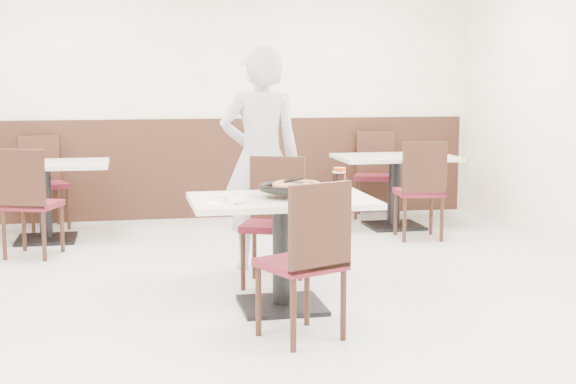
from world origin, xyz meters
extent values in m
plane|color=#B0B0AC|center=(0.00, 0.00, 0.00)|extent=(7.00, 7.00, 0.00)
cube|color=beige|center=(0.00, 3.50, 1.40)|extent=(6.00, 0.04, 2.80)
cube|color=beige|center=(0.00, -3.50, 1.40)|extent=(6.00, 0.04, 2.80)
cube|color=black|center=(0.00, 3.48, 0.55)|extent=(5.90, 0.03, 1.10)
cylinder|color=black|center=(0.22, -0.22, 0.77)|extent=(0.12, 0.12, 0.04)
cylinder|color=black|center=(0.17, -0.18, 0.79)|extent=(0.36, 0.36, 0.01)
cylinder|color=#B27C48|center=(0.22, -0.17, 0.81)|extent=(0.36, 0.36, 0.02)
cube|color=white|center=(0.22, -0.20, 0.84)|extent=(0.09, 0.11, 0.00)
cube|color=white|center=(-0.30, -0.37, 0.75)|extent=(0.16, 0.16, 0.00)
cylinder|color=white|center=(-0.23, -0.35, 0.76)|extent=(0.19, 0.19, 0.01)
cube|color=white|center=(-0.28, -0.35, 0.77)|extent=(0.06, 0.15, 0.00)
cylinder|color=black|center=(0.56, 0.02, 0.81)|extent=(0.09, 0.09, 0.13)
cylinder|color=#C0390E|center=(0.59, 0.08, 0.83)|extent=(0.09, 0.09, 0.16)
imported|color=#AEADB3|center=(0.17, 0.96, 0.89)|extent=(0.66, 0.44, 1.79)
camera|label=1|loc=(-0.89, -5.35, 1.52)|focal=50.00mm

